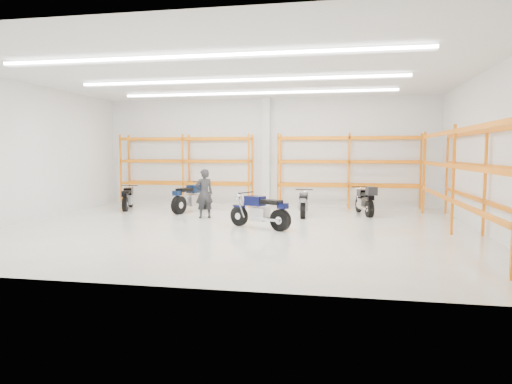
% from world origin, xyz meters
% --- Properties ---
extents(ground, '(14.00, 14.00, 0.00)m').
position_xyz_m(ground, '(0.00, 0.00, 0.00)').
color(ground, beige).
rests_on(ground, ground).
extents(room_shell, '(14.02, 12.02, 4.51)m').
position_xyz_m(room_shell, '(0.00, 0.03, 3.28)').
color(room_shell, white).
rests_on(room_shell, ground).
extents(motorcycle_main, '(1.99, 1.12, 1.06)m').
position_xyz_m(motorcycle_main, '(0.82, 0.03, 0.50)').
color(motorcycle_main, black).
rests_on(motorcycle_main, ground).
extents(motorcycle_back_a, '(0.79, 1.85, 0.93)m').
position_xyz_m(motorcycle_back_a, '(-5.12, 3.47, 0.44)').
color(motorcycle_back_a, black).
rests_on(motorcycle_back_a, ground).
extents(motorcycle_back_b, '(1.04, 2.21, 1.12)m').
position_xyz_m(motorcycle_back_b, '(-2.46, 3.26, 0.53)').
color(motorcycle_back_b, black).
rests_on(motorcycle_back_b, ground).
extents(motorcycle_back_c, '(0.62, 1.87, 0.92)m').
position_xyz_m(motorcycle_back_c, '(1.81, 2.88, 0.43)').
color(motorcycle_back_c, black).
rests_on(motorcycle_back_c, ground).
extents(motorcycle_back_d, '(0.83, 2.09, 1.08)m').
position_xyz_m(motorcycle_back_d, '(3.96, 3.53, 0.52)').
color(motorcycle_back_d, black).
rests_on(motorcycle_back_d, ground).
extents(standing_man, '(0.74, 0.67, 1.69)m').
position_xyz_m(standing_man, '(-1.50, 1.85, 0.84)').
color(standing_man, black).
rests_on(standing_man, ground).
extents(structural_column, '(0.32, 0.32, 4.50)m').
position_xyz_m(structural_column, '(0.00, 5.82, 2.25)').
color(structural_column, white).
rests_on(structural_column, ground).
extents(pallet_racking_back_left, '(5.67, 0.87, 3.00)m').
position_xyz_m(pallet_racking_back_left, '(-3.40, 5.48, 1.79)').
color(pallet_racking_back_left, orange).
rests_on(pallet_racking_back_left, ground).
extents(pallet_racking_back_right, '(5.67, 0.87, 3.00)m').
position_xyz_m(pallet_racking_back_right, '(3.40, 5.48, 1.79)').
color(pallet_racking_back_right, orange).
rests_on(pallet_racking_back_right, ground).
extents(pallet_racking_side, '(0.87, 9.07, 3.00)m').
position_xyz_m(pallet_racking_side, '(6.48, 0.00, 1.81)').
color(pallet_racking_side, orange).
rests_on(pallet_racking_side, ground).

